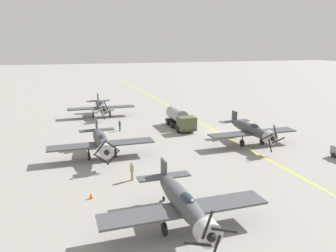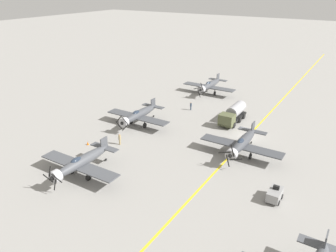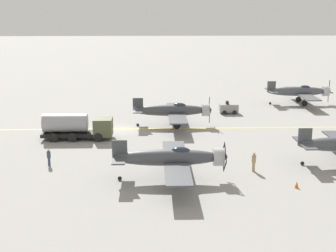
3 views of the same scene
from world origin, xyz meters
name	(u,v)px [view 3 (image 3 of 3)]	position (x,y,z in m)	size (l,w,h in m)	color
ground_plane	(125,129)	(0.00, 0.00, 0.00)	(400.00, 400.00, 0.00)	gray
taxiway_stripe	(125,129)	(0.00, 0.00, 0.00)	(0.30, 160.00, 0.01)	yellow
airplane_mid_right	(172,158)	(17.94, 5.14, 2.01)	(12.00, 9.98, 3.65)	#43464B
airplane_mid_center	(174,111)	(-1.29, 6.12, 2.01)	(12.00, 9.98, 3.74)	#404348
airplane_far_left	(300,92)	(-14.52, 26.34, 2.01)	(12.00, 9.98, 3.80)	#4D5055
fuel_tanker	(77,126)	(4.49, -5.12, 1.51)	(2.68, 8.00, 2.98)	black
tow_tractor	(229,108)	(-8.36, 14.29, 0.79)	(1.57, 2.60, 1.79)	gray
ground_crew_walking	(49,157)	(13.78, -6.42, 0.90)	(0.36, 0.36, 1.64)	#334256
ground_crew_inspecting	(254,161)	(15.99, 12.72, 0.99)	(0.40, 0.40, 1.81)	tan
traffic_cone	(297,185)	(20.16, 15.48, 0.28)	(0.36, 0.36, 0.55)	orange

